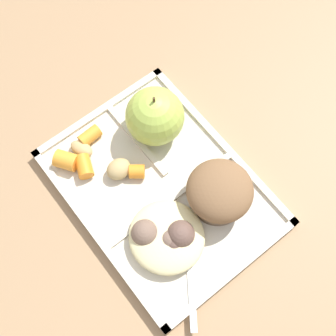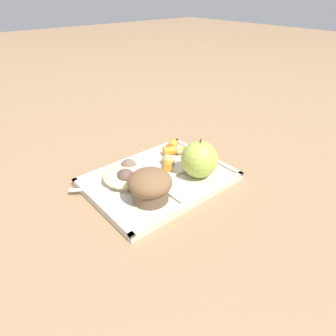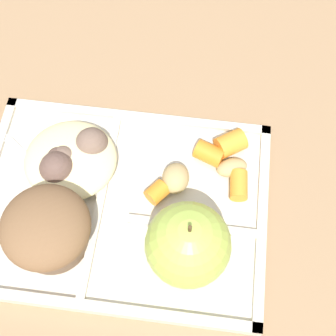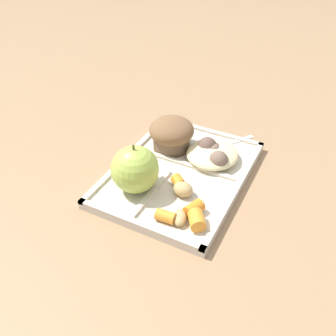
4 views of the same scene
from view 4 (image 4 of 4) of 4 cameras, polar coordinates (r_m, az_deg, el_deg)
The scene contains 16 objects.
ground at distance 0.72m, azimuth 1.79°, elevation -1.32°, with size 6.00×6.00×0.00m, color #997551.
lunch_tray at distance 0.71m, azimuth 1.78°, elevation -0.91°, with size 0.32×0.23×0.02m.
green_apple at distance 0.65m, azimuth -5.06°, elevation -0.20°, with size 0.08×0.08×0.09m.
bran_muffin at distance 0.75m, azimuth 0.54°, elevation 5.26°, with size 0.09×0.09×0.07m.
carrot_slice_edge at distance 0.62m, azimuth 3.98°, elevation -6.23°, with size 0.02×0.02×0.03m, color orange.
carrot_slice_back at distance 0.60m, azimuth 4.43°, elevation -7.94°, with size 0.03×0.03×0.03m, color orange.
carrot_slice_small at distance 0.61m, azimuth -0.38°, elevation -7.40°, with size 0.02×0.02×0.03m, color orange.
carrot_slice_tilted at distance 0.67m, azimuth 1.54°, elevation -2.03°, with size 0.02×0.02×0.02m, color orange.
potato_chunk_wedge at distance 0.65m, azimuth 2.31°, elevation -3.27°, with size 0.04×0.03×0.02m, color tan.
potato_chunk_golden at distance 0.61m, azimuth 1.80°, elevation -7.60°, with size 0.04×0.02×0.02m, color tan.
egg_noodle_pile at distance 0.73m, azimuth 6.78°, elevation 2.15°, with size 0.10×0.10×0.03m, color beige.
meatball_front at distance 0.74m, azimuth 6.01°, elevation 3.24°, with size 0.04×0.04×0.04m, color brown.
meatball_back at distance 0.74m, azimuth 6.91°, elevation 2.55°, with size 0.03×0.03×0.03m, color #755B4C.
meatball_side at distance 0.74m, azimuth 6.97°, elevation 2.78°, with size 0.03×0.03×0.03m, color brown.
meatball_center at distance 0.71m, azimuth 7.70°, elevation 1.14°, with size 0.04×0.04×0.04m, color #755B4C.
plastic_fork at distance 0.78m, azimuth 7.42°, elevation 3.13°, with size 0.14×0.11×0.00m.
Camera 4 is at (-0.50, -0.23, 0.46)m, focal length 39.93 mm.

